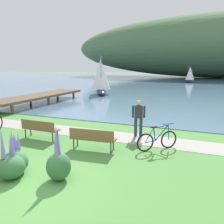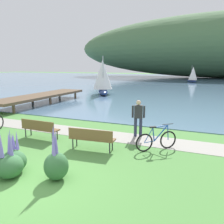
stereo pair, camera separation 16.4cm
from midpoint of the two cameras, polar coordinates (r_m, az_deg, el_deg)
The scene contains 14 objects.
ground_plane at distance 6.93m, azimuth -18.06°, elevation -16.84°, with size 200.00×200.00×0.00m, color #518E42.
bay_water at distance 51.89m, azimuth 18.32°, elevation 7.34°, with size 180.00×80.00×0.04m, color #5B7F9E.
distant_hillside at distance 70.79m, azimuth 26.20°, elevation 14.71°, with size 84.64×28.00×17.19m, color #4C7047.
shoreline_path at distance 10.79m, azimuth -0.85°, elevation -5.87°, with size 60.00×1.50×0.01m, color #A39E93.
park_bench_near_camera at distance 8.84m, azimuth -4.63°, elevation -6.35°, with size 1.84×0.64×0.88m.
park_bench_further_along at distance 10.65m, azimuth -17.30°, elevation -3.75°, with size 1.81×0.53×0.88m.
bicycle_beside_path at distance 9.05m, azimuth 11.62°, elevation -6.95°, with size 1.35×1.24×1.01m.
person_at_shoreline at distance 10.46m, azimuth 7.06°, elevation -1.00°, with size 0.59×0.32×1.71m.
echium_bush_closest_to_camera at distance 7.70m, azimuth -22.95°, elevation -11.00°, with size 0.78×0.78×1.31m.
echium_bush_beside_closest at distance 6.83m, azimuth -13.16°, elevation -12.58°, with size 0.70×0.70×1.63m.
echium_bush_mid_cluster at distance 7.39m, azimuth -23.85°, elevation -11.95°, with size 0.81×0.81×1.59m.
sailboat_nearest_to_shore at distance 25.94m, azimuth -2.17°, elevation 8.85°, with size 2.96×3.66×4.26m.
sailboat_mid_bay at distance 48.01m, azimuth 19.73°, elevation 8.88°, with size 2.55×2.76×3.35m.
pier_dock at distance 20.57m, azimuth -17.18°, elevation 3.88°, with size 2.40×10.00×0.80m.
Camera 2 is at (4.21, -4.50, 3.22)m, focal length 36.46 mm.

